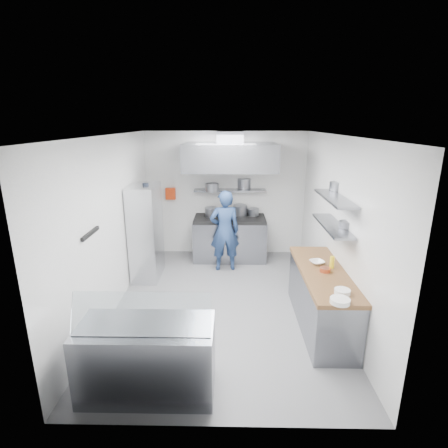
{
  "coord_description": "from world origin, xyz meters",
  "views": [
    {
      "loc": [
        0.11,
        -5.34,
        3.0
      ],
      "look_at": [
        0.0,
        0.6,
        1.25
      ],
      "focal_mm": 28.0,
      "sensor_mm": 36.0,
      "label": 1
    }
  ],
  "objects_px": {
    "display_case": "(148,358)",
    "chef": "(225,231)",
    "gas_range": "(230,239)",
    "wire_rack": "(146,232)"
  },
  "relations": [
    {
      "from": "wire_rack",
      "to": "display_case",
      "type": "height_order",
      "value": "wire_rack"
    },
    {
      "from": "gas_range",
      "to": "wire_rack",
      "type": "height_order",
      "value": "wire_rack"
    },
    {
      "from": "chef",
      "to": "wire_rack",
      "type": "relative_size",
      "value": 0.91
    },
    {
      "from": "chef",
      "to": "gas_range",
      "type": "bearing_deg",
      "value": -107.89
    },
    {
      "from": "gas_range",
      "to": "chef",
      "type": "bearing_deg",
      "value": -99.52
    },
    {
      "from": "gas_range",
      "to": "wire_rack",
      "type": "xyz_separation_m",
      "value": [
        -1.63,
        -0.99,
        0.48
      ]
    },
    {
      "from": "gas_range",
      "to": "display_case",
      "type": "relative_size",
      "value": 1.07
    },
    {
      "from": "wire_rack",
      "to": "gas_range",
      "type": "bearing_deg",
      "value": 31.33
    },
    {
      "from": "gas_range",
      "to": "chef",
      "type": "relative_size",
      "value": 0.95
    },
    {
      "from": "display_case",
      "to": "chef",
      "type": "bearing_deg",
      "value": 76.85
    }
  ]
}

